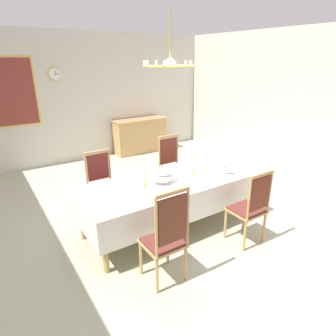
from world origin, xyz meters
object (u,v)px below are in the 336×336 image
object	(u,v)px
chair_south_b	(250,206)
bowl_far_left	(230,174)
candlestick_west	(144,177)
candlestick_east	(193,165)
soup_tureen	(162,175)
bowl_near_right	(202,185)
spoon_primary	(174,168)
dining_table	(170,185)
mounted_clock	(55,74)
sideboard	(140,136)
chandelier	(170,65)
spoon_secondary	(207,183)
chair_north_a	(102,183)
bowl_near_left	(169,169)
chair_north_b	(172,166)
chair_south_a	(166,237)
framed_painting	(7,93)

from	to	relation	value
chair_south_b	bowl_far_left	size ratio (longest dim) A/B	5.68
candlestick_west	candlestick_east	xyz separation A→B (m)	(0.83, 0.00, 0.01)
soup_tureen	bowl_near_right	xyz separation A→B (m)	(0.39, -0.40, -0.10)
soup_tureen	spoon_primary	xyz separation A→B (m)	(0.46, 0.38, -0.11)
dining_table	spoon_primary	bearing A→B (deg)	48.81
bowl_near_right	mounted_clock	size ratio (longest dim) A/B	0.63
sideboard	chair_south_b	bearing A→B (deg)	80.21
bowl_near_right	chandelier	world-z (taller)	chandelier
dining_table	bowl_near_right	size ratio (longest dim) A/B	14.62
chair_south_b	spoon_secondary	distance (m)	0.66
candlestick_east	bowl_far_left	size ratio (longest dim) A/B	2.02
chair_north_a	soup_tureen	world-z (taller)	chair_north_a
candlestick_west	spoon_secondary	world-z (taller)	candlestick_west
mounted_clock	bowl_far_left	bearing A→B (deg)	-72.05
chair_south_b	spoon_primary	world-z (taller)	chair_south_b
bowl_near_left	sideboard	bearing A→B (deg)	68.97
candlestick_east	bowl_near_left	world-z (taller)	candlestick_east
bowl_near_right	chair_north_a	bearing A→B (deg)	125.09
chair_north_b	soup_tureen	distance (m)	1.27
bowl_far_left	spoon_secondary	world-z (taller)	bowl_far_left
chair_north_a	candlestick_west	bearing A→B (deg)	105.60
bowl_near_left	bowl_near_right	size ratio (longest dim) A/B	0.97
bowl_near_left	spoon_secondary	size ratio (longest dim) A/B	0.96
chair_south_b	chair_north_b	world-z (taller)	chair_north_b
bowl_far_left	spoon_secondary	xyz separation A→B (m)	(-0.48, -0.03, -0.02)
bowl_near_left	spoon_primary	world-z (taller)	bowl_near_left
bowl_near_right	mounted_clock	distance (m)	4.48
chair_north_b	mounted_clock	size ratio (longest dim) A/B	3.97
dining_table	bowl_far_left	bearing A→B (deg)	-22.01
soup_tureen	chair_north_a	bearing A→B (deg)	120.59
dining_table	chair_north_a	bearing A→B (deg)	126.20
chair_south_a	bowl_near_left	xyz separation A→B (m)	(0.89, 1.29, 0.19)
chair_south_b	bowl_near_left	world-z (taller)	chair_south_b
chair_north_a	soup_tureen	distance (m)	1.12
sideboard	chandelier	world-z (taller)	chandelier
chair_south_a	mounted_clock	bearing A→B (deg)	87.83
mounted_clock	chandelier	distance (m)	3.86
candlestick_east	spoon_primary	world-z (taller)	candlestick_east
dining_table	framed_painting	xyz separation A→B (m)	(-1.51, 3.83, 1.05)
candlestick_west	spoon_secondary	bearing A→B (deg)	-25.38
dining_table	soup_tureen	distance (m)	0.23
chair_north_b	soup_tureen	bearing A→B (deg)	48.90
sideboard	framed_painting	xyz separation A→B (m)	(-2.96, 0.25, 1.28)
spoon_secondary	chandelier	distance (m)	1.64
chair_south_b	bowl_near_left	bearing A→B (deg)	109.87
spoon_secondary	chandelier	xyz separation A→B (m)	(-0.38, 0.38, 1.56)
candlestick_east	chair_north_b	bearing A→B (deg)	74.27
spoon_secondary	sideboard	world-z (taller)	sideboard
bowl_near_left	bowl_far_left	bearing A→B (deg)	-47.60
mounted_clock	framed_painting	xyz separation A→B (m)	(-1.01, 0.01, -0.34)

